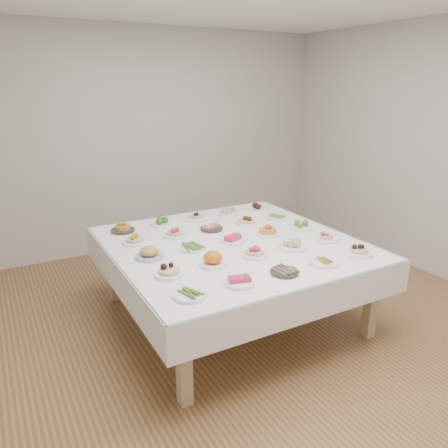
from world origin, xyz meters
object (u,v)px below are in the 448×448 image
display_table (232,249)px  dish_0 (190,293)px  dish_12 (233,238)px  dish_24 (257,207)px

display_table → dish_0: size_ratio=9.18×
dish_12 → dish_0: bearing=-135.1°
dish_0 → dish_24: dish_24 is taller
display_table → dish_0: 1.10m
display_table → dish_12: dish_12 is taller
dish_12 → dish_24: dish_12 is taller
dish_24 → dish_12: bearing=-134.7°
display_table → dish_0: bearing=-134.8°
dish_0 → dish_24: size_ratio=1.11×
display_table → dish_24: (0.77, 0.77, 0.10)m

